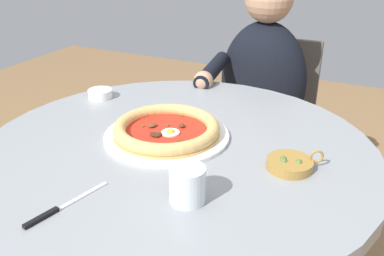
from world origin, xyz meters
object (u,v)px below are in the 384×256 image
(water_glass, at_px, (187,187))
(olive_pan, at_px, (290,164))
(pizza_on_plate, at_px, (167,131))
(steak_knife, at_px, (56,210))
(ramekin_capers, at_px, (100,93))
(dining_table, at_px, (178,192))
(diner_person, at_px, (258,127))
(cafe_chair_diner, at_px, (268,113))

(water_glass, relative_size, olive_pan, 0.62)
(pizza_on_plate, xyz_separation_m, steak_knife, (-0.38, 0.04, -0.02))
(steak_knife, distance_m, ramekin_capers, 0.62)
(dining_table, distance_m, olive_pan, 0.33)
(ramekin_capers, bearing_deg, pizza_on_plate, -115.23)
(steak_knife, xyz_separation_m, ramekin_capers, (0.54, 0.30, 0.01))
(olive_pan, relative_size, diner_person, 0.11)
(dining_table, relative_size, pizza_on_plate, 3.07)
(diner_person, height_order, cafe_chair_diner, diner_person)
(diner_person, bearing_deg, dining_table, -179.54)
(olive_pan, height_order, cafe_chair_diner, cafe_chair_diner)
(water_glass, height_order, diner_person, diner_person)
(dining_table, relative_size, water_glass, 13.31)
(steak_knife, xyz_separation_m, olive_pan, (0.37, -0.37, 0.01))
(dining_table, relative_size, ramekin_capers, 12.99)
(pizza_on_plate, height_order, cafe_chair_diner, cafe_chair_diner)
(water_glass, bearing_deg, ramekin_capers, 52.64)
(dining_table, distance_m, diner_person, 0.76)
(dining_table, bearing_deg, olive_pan, -87.73)
(pizza_on_plate, xyz_separation_m, ramekin_capers, (0.16, 0.34, -0.00))
(steak_knife, relative_size, ramekin_capers, 2.51)
(dining_table, xyz_separation_m, ramekin_capers, (0.19, 0.38, 0.16))
(pizza_on_plate, xyz_separation_m, diner_person, (0.72, -0.04, -0.29))
(steak_knife, relative_size, olive_pan, 1.60)
(water_glass, bearing_deg, diner_person, 8.33)
(olive_pan, bearing_deg, ramekin_capers, 75.41)
(water_glass, bearing_deg, olive_pan, -35.55)
(olive_pan, bearing_deg, steak_knife, 134.44)
(dining_table, bearing_deg, cafe_chair_diner, 0.33)
(ramekin_capers, distance_m, diner_person, 0.73)
(ramekin_capers, bearing_deg, diner_person, -34.03)
(dining_table, height_order, pizza_on_plate, pizza_on_plate)
(pizza_on_plate, relative_size, olive_pan, 2.69)
(pizza_on_plate, distance_m, steak_knife, 0.39)
(steak_knife, height_order, ramekin_capers, ramekin_capers)
(diner_person, xyz_separation_m, cafe_chair_diner, (0.14, -0.00, 0.01))
(ramekin_capers, xyz_separation_m, cafe_chair_diner, (0.70, -0.38, -0.27))
(dining_table, xyz_separation_m, olive_pan, (0.01, -0.29, 0.16))
(cafe_chair_diner, bearing_deg, water_glass, -172.78)
(olive_pan, distance_m, diner_person, 0.84)
(dining_table, xyz_separation_m, diner_person, (0.75, 0.01, -0.12))
(water_glass, distance_m, diner_person, 1.01)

